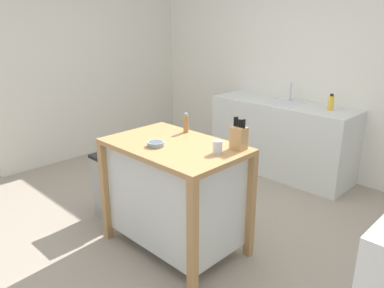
{
  "coord_description": "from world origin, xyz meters",
  "views": [
    {
      "loc": [
        2.16,
        -2.0,
        1.87
      ],
      "look_at": [
        0.1,
        0.1,
        0.87
      ],
      "focal_mm": 35.44,
      "sensor_mm": 36.0,
      "label": 1
    }
  ],
  "objects_px": {
    "knife_block": "(239,137)",
    "bowl_ceramic_small": "(156,144)",
    "sink_faucet": "(291,92)",
    "drinking_cup": "(217,147)",
    "trash_bin": "(114,186)",
    "bottle_dish_soap": "(331,103)",
    "kitchen_island": "(175,191)",
    "pepper_grinder": "(186,123)"
  },
  "relations": [
    {
      "from": "trash_bin",
      "to": "sink_faucet",
      "type": "bearing_deg",
      "value": 76.7
    },
    {
      "from": "pepper_grinder",
      "to": "trash_bin",
      "type": "xyz_separation_m",
      "value": [
        -0.64,
        -0.35,
        -0.68
      ]
    },
    {
      "from": "trash_bin",
      "to": "knife_block",
      "type": "bearing_deg",
      "value": 14.79
    },
    {
      "from": "pepper_grinder",
      "to": "trash_bin",
      "type": "height_order",
      "value": "pepper_grinder"
    },
    {
      "from": "bowl_ceramic_small",
      "to": "sink_faucet",
      "type": "xyz_separation_m",
      "value": [
        -0.2,
        2.31,
        0.05
      ]
    },
    {
      "from": "kitchen_island",
      "to": "bottle_dish_soap",
      "type": "height_order",
      "value": "bottle_dish_soap"
    },
    {
      "from": "drinking_cup",
      "to": "bottle_dish_soap",
      "type": "relative_size",
      "value": 0.54
    },
    {
      "from": "bottle_dish_soap",
      "to": "trash_bin",
      "type": "bearing_deg",
      "value": -117.19
    },
    {
      "from": "knife_block",
      "to": "trash_bin",
      "type": "relative_size",
      "value": 0.39
    },
    {
      "from": "drinking_cup",
      "to": "sink_faucet",
      "type": "relative_size",
      "value": 0.44
    },
    {
      "from": "bottle_dish_soap",
      "to": "kitchen_island",
      "type": "bearing_deg",
      "value": -98.33
    },
    {
      "from": "sink_faucet",
      "to": "trash_bin",
      "type": "bearing_deg",
      "value": -103.3
    },
    {
      "from": "kitchen_island",
      "to": "sink_faucet",
      "type": "relative_size",
      "value": 5.02
    },
    {
      "from": "kitchen_island",
      "to": "drinking_cup",
      "type": "height_order",
      "value": "drinking_cup"
    },
    {
      "from": "pepper_grinder",
      "to": "bottle_dish_soap",
      "type": "xyz_separation_m",
      "value": [
        0.46,
        1.78,
        -0.04
      ]
    },
    {
      "from": "kitchen_island",
      "to": "pepper_grinder",
      "type": "xyz_separation_m",
      "value": [
        -0.15,
        0.28,
        0.49
      ]
    },
    {
      "from": "knife_block",
      "to": "drinking_cup",
      "type": "distance_m",
      "value": 0.2
    },
    {
      "from": "sink_faucet",
      "to": "kitchen_island",
      "type": "bearing_deg",
      "value": -83.13
    },
    {
      "from": "knife_block",
      "to": "bowl_ceramic_small",
      "type": "bearing_deg",
      "value": -141.27
    },
    {
      "from": "sink_faucet",
      "to": "bottle_dish_soap",
      "type": "xyz_separation_m",
      "value": [
        0.56,
        -0.11,
        -0.03
      ]
    },
    {
      "from": "drinking_cup",
      "to": "trash_bin",
      "type": "bearing_deg",
      "value": -173.29
    },
    {
      "from": "sink_faucet",
      "to": "drinking_cup",
      "type": "bearing_deg",
      "value": -72.94
    },
    {
      "from": "knife_block",
      "to": "bottle_dish_soap",
      "type": "distance_m",
      "value": 1.81
    },
    {
      "from": "kitchen_island",
      "to": "drinking_cup",
      "type": "bearing_deg",
      "value": 10.62
    },
    {
      "from": "sink_faucet",
      "to": "pepper_grinder",
      "type": "bearing_deg",
      "value": -86.73
    },
    {
      "from": "drinking_cup",
      "to": "sink_faucet",
      "type": "xyz_separation_m",
      "value": [
        -0.65,
        2.1,
        0.02
      ]
    },
    {
      "from": "bowl_ceramic_small",
      "to": "trash_bin",
      "type": "height_order",
      "value": "bowl_ceramic_small"
    },
    {
      "from": "kitchen_island",
      "to": "trash_bin",
      "type": "xyz_separation_m",
      "value": [
        -0.79,
        -0.07,
        -0.2
      ]
    },
    {
      "from": "drinking_cup",
      "to": "trash_bin",
      "type": "height_order",
      "value": "drinking_cup"
    },
    {
      "from": "drinking_cup",
      "to": "sink_faucet",
      "type": "distance_m",
      "value": 2.2
    },
    {
      "from": "kitchen_island",
      "to": "drinking_cup",
      "type": "relative_size",
      "value": 11.29
    },
    {
      "from": "pepper_grinder",
      "to": "trash_bin",
      "type": "distance_m",
      "value": 1.0
    },
    {
      "from": "pepper_grinder",
      "to": "sink_faucet",
      "type": "height_order",
      "value": "sink_faucet"
    },
    {
      "from": "drinking_cup",
      "to": "sink_faucet",
      "type": "bearing_deg",
      "value": 107.06
    },
    {
      "from": "knife_block",
      "to": "trash_bin",
      "type": "height_order",
      "value": "knife_block"
    },
    {
      "from": "drinking_cup",
      "to": "bottle_dish_soap",
      "type": "bearing_deg",
      "value": 92.33
    },
    {
      "from": "bowl_ceramic_small",
      "to": "drinking_cup",
      "type": "xyz_separation_m",
      "value": [
        0.44,
        0.21,
        0.03
      ]
    },
    {
      "from": "drinking_cup",
      "to": "trash_bin",
      "type": "distance_m",
      "value": 1.35
    },
    {
      "from": "knife_block",
      "to": "pepper_grinder",
      "type": "bearing_deg",
      "value": 177.45
    },
    {
      "from": "bowl_ceramic_small",
      "to": "bottle_dish_soap",
      "type": "height_order",
      "value": "bottle_dish_soap"
    },
    {
      "from": "kitchen_island",
      "to": "sink_faucet",
      "type": "xyz_separation_m",
      "value": [
        -0.26,
        2.17,
        0.48
      ]
    },
    {
      "from": "kitchen_island",
      "to": "bowl_ceramic_small",
      "type": "xyz_separation_m",
      "value": [
        -0.06,
        -0.14,
        0.43
      ]
    }
  ]
}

